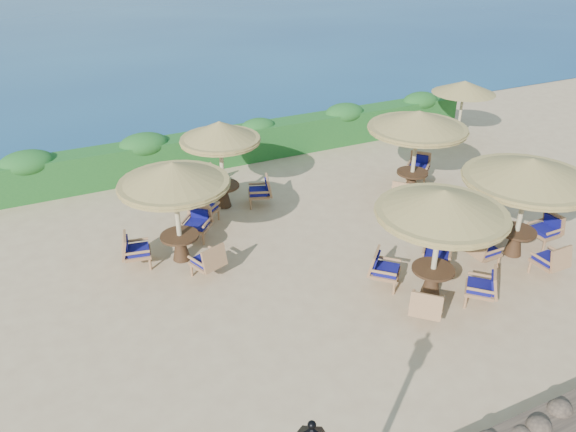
{
  "coord_description": "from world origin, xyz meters",
  "views": [
    {
      "loc": [
        -6.67,
        -10.15,
        7.72
      ],
      "look_at": [
        -1.52,
        0.56,
        1.3
      ],
      "focal_mm": 35.0,
      "sensor_mm": 36.0,
      "label": 1
    }
  ],
  "objects": [
    {
      "name": "hedge",
      "position": [
        0.0,
        7.2,
        0.6
      ],
      "size": [
        18.0,
        0.9,
        1.2
      ],
      "primitive_type": "cube",
      "color": "#194E1D",
      "rests_on": "ground"
    },
    {
      "name": "extra_parasol",
      "position": [
        7.8,
        5.2,
        2.17
      ],
      "size": [
        2.3,
        2.3,
        2.41
      ],
      "color": "#CABA8E",
      "rests_on": "ground"
    },
    {
      "name": "ground",
      "position": [
        0.0,
        0.0,
        0.0
      ],
      "size": [
        120.0,
        120.0,
        0.0
      ],
      "primitive_type": "plane",
      "color": "tan",
      "rests_on": "ground"
    },
    {
      "name": "cafe_set_2",
      "position": [
        -3.9,
        1.82,
        1.88
      ],
      "size": [
        2.78,
        2.78,
        2.65
      ],
      "color": "#CABA8E",
      "rests_on": "ground"
    },
    {
      "name": "cafe_set_4",
      "position": [
        3.66,
        2.48,
        2.04
      ],
      "size": [
        2.99,
        2.99,
        2.65
      ],
      "color": "#CABA8E",
      "rests_on": "ground"
    },
    {
      "name": "cafe_set_3",
      "position": [
        -1.94,
        4.11,
        1.77
      ],
      "size": [
        2.73,
        2.61,
        2.65
      ],
      "color": "#CABA8E",
      "rests_on": "ground"
    },
    {
      "name": "stone_wall",
      "position": [
        0.0,
        -6.2,
        0.22
      ],
      "size": [
        15.0,
        0.65,
        0.44
      ],
      "primitive_type": "cube",
      "color": "brown",
      "rests_on": "ground"
    },
    {
      "name": "cafe_set_1",
      "position": [
        3.82,
        -1.63,
        1.91
      ],
      "size": [
        3.17,
        3.17,
        2.65
      ],
      "color": "#CABA8E",
      "rests_on": "ground"
    },
    {
      "name": "cafe_set_0",
      "position": [
        0.83,
        -2.09,
        1.84
      ],
      "size": [
        2.88,
        2.88,
        2.65
      ],
      "color": "#CABA8E",
      "rests_on": "ground"
    }
  ]
}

